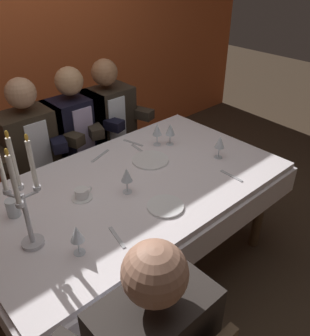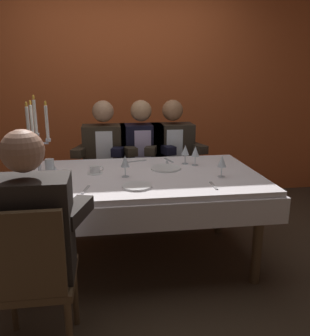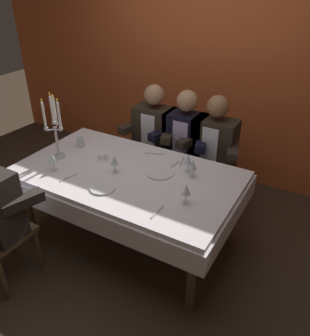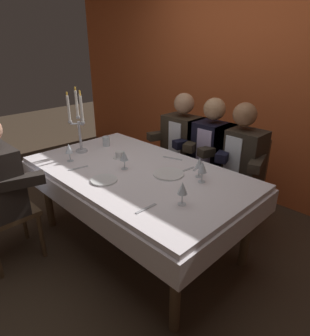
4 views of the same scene
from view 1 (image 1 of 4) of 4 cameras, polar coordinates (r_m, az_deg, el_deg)
name	(u,v)px [view 1 (image 1 of 4)]	position (r m, az deg, el deg)	size (l,w,h in m)	color
ground_plane	(136,267)	(2.69, -3.04, -15.52)	(12.00, 12.00, 0.00)	#403123
back_wall	(1,36)	(3.35, -23.33, 18.73)	(6.00, 0.12, 2.70)	#D45C2C
dining_table	(133,198)	(2.27, -3.48, -4.83)	(1.94, 1.14, 0.74)	white
candelabra	(22,198)	(1.71, -20.39, -4.57)	(0.15, 0.17, 0.61)	silver
dinner_plate_0	(150,160)	(2.41, -0.75, 1.29)	(0.25, 0.25, 0.01)	white
dinner_plate_1	(165,206)	(2.00, 1.66, -6.12)	(0.21, 0.21, 0.01)	white
wine_glass_0	(157,130)	(2.57, 0.34, 6.07)	(0.07, 0.07, 0.16)	silver
wine_glass_1	(127,176)	(2.06, -4.54, -1.21)	(0.07, 0.07, 0.16)	silver
wine_glass_2	(77,234)	(1.70, -12.35, -10.31)	(0.07, 0.07, 0.16)	silver
wine_glass_3	(170,130)	(2.57, 2.45, 6.10)	(0.07, 0.07, 0.16)	silver
wine_glass_4	(220,143)	(2.44, 10.28, 4.00)	(0.07, 0.07, 0.16)	silver
water_tumbler_0	(13,208)	(2.06, -21.70, -5.92)	(0.07, 0.07, 0.10)	silver
coffee_cup_0	(82,194)	(2.10, -11.59, -4.08)	(0.13, 0.12, 0.06)	white
knife_0	(100,156)	(2.50, -8.71, 1.95)	(0.19, 0.02, 0.01)	#B7B7BC
fork_1	(139,149)	(2.56, -2.62, 3.03)	(0.17, 0.02, 0.01)	#B7B7BC
spoon_2	(117,237)	(1.82, -6.06, -10.92)	(0.17, 0.02, 0.01)	#B7B7BC
fork_3	(133,143)	(2.64, -3.50, 4.04)	(0.17, 0.02, 0.01)	#B7B7BC
fork_4	(231,176)	(2.30, 12.08, -1.24)	(0.17, 0.02, 0.01)	#B7B7BC
seated_diner_1	(31,145)	(2.78, -19.14, 3.46)	(0.63, 0.48, 1.24)	brown
seated_diner_2	(75,130)	(2.92, -12.63, 5.91)	(0.63, 0.48, 1.24)	brown
seated_diner_3	(108,119)	(3.06, -7.58, 7.74)	(0.63, 0.48, 1.24)	brown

